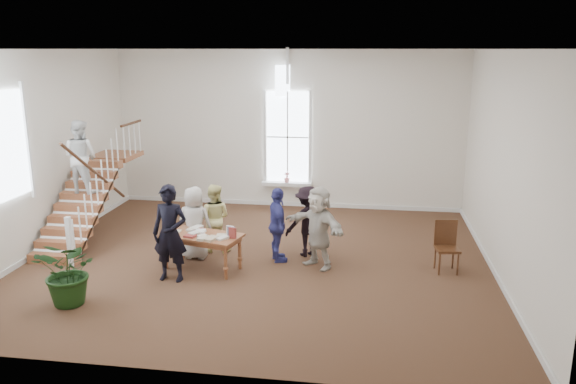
% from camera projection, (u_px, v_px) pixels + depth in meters
% --- Properties ---
extents(ground, '(10.00, 10.00, 0.00)m').
position_uv_depth(ground, '(258.00, 260.00, 12.34)').
color(ground, '#442D1A').
rests_on(ground, ground).
extents(room_shell, '(10.49, 10.00, 10.00)m').
position_uv_depth(room_shell, '(287.00, 193.00, 16.45)').
color(room_shell, silver).
rests_on(room_shell, ground).
extents(staircase, '(1.10, 4.10, 2.92)m').
position_uv_depth(staircase, '(84.00, 175.00, 13.27)').
color(staircase, brown).
rests_on(staircase, ground).
extents(library_table, '(1.78, 1.19, 0.83)m').
position_uv_depth(library_table, '(202.00, 238.00, 11.68)').
color(library_table, brown).
rests_on(library_table, ground).
extents(police_officer, '(0.74, 0.51, 1.95)m').
position_uv_depth(police_officer, '(170.00, 233.00, 11.05)').
color(police_officer, black).
rests_on(police_officer, ground).
extents(elderly_woman, '(0.82, 0.55, 1.62)m').
position_uv_depth(elderly_woman, '(195.00, 223.00, 12.28)').
color(elderly_woman, '#BBB5AD').
rests_on(elderly_woman, ground).
extents(person_yellow, '(0.77, 0.60, 1.57)m').
position_uv_depth(person_yellow, '(214.00, 218.00, 12.72)').
color(person_yellow, '#F3EC98').
rests_on(person_yellow, ground).
extents(woman_cluster_a, '(0.72, 1.04, 1.64)m').
position_uv_depth(woman_cluster_a, '(278.00, 225.00, 12.09)').
color(woman_cluster_a, navy).
rests_on(woman_cluster_a, ground).
extents(woman_cluster_b, '(1.18, 1.04, 1.59)m').
position_uv_depth(woman_cluster_b, '(308.00, 221.00, 12.44)').
color(woman_cluster_b, black).
rests_on(woman_cluster_b, ground).
extents(woman_cluster_c, '(1.58, 1.44, 1.75)m').
position_uv_depth(woman_cluster_c, '(318.00, 227.00, 11.76)').
color(woman_cluster_c, beige).
rests_on(woman_cluster_c, ground).
extents(floor_plant, '(1.30, 1.19, 1.26)m').
position_uv_depth(floor_plant, '(70.00, 272.00, 10.05)').
color(floor_plant, black).
rests_on(floor_plant, ground).
extents(side_chair, '(0.52, 0.52, 1.07)m').
position_uv_depth(side_chair, '(446.00, 243.00, 11.63)').
color(side_chair, '#331C0E').
rests_on(side_chair, ground).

